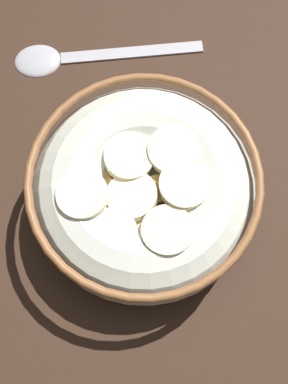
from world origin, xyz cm
name	(u,v)px	position (x,y,z in cm)	size (l,w,h in cm)	color
ground_plane	(144,207)	(0.00, 0.00, -1.00)	(91.73, 91.73, 2.00)	#332116
cereal_bowl	(144,192)	(0.02, -0.03, 3.24)	(16.17, 16.17, 6.20)	beige
spoon	(66,57)	(-13.20, 5.22, 0.33)	(12.34, 12.99, 0.80)	#A5A5AD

